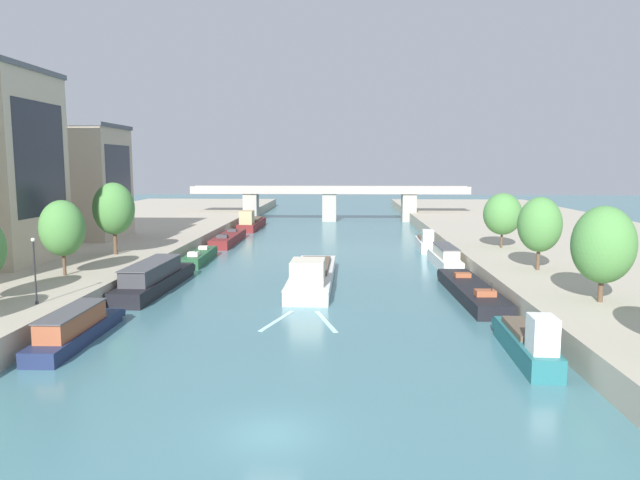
# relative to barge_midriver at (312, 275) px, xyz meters

# --- Properties ---
(ground_plane) EXTENTS (400.00, 400.00, 0.00)m
(ground_plane) POSITION_rel_barge_midriver_xyz_m (-0.06, -31.46, -1.02)
(ground_plane) COLOR teal
(quay_left) EXTENTS (36.00, 170.00, 1.89)m
(quay_left) POSITION_rel_barge_midriver_xyz_m (-34.16, 23.54, -0.07)
(quay_left) COLOR #B2A893
(quay_left) RESTS_ON ground
(quay_right) EXTENTS (36.00, 170.00, 1.89)m
(quay_right) POSITION_rel_barge_midriver_xyz_m (34.05, 23.54, -0.07)
(quay_right) COLOR #B2A893
(quay_right) RESTS_ON ground
(barge_midriver) EXTENTS (4.08, 19.90, 3.38)m
(barge_midriver) POSITION_rel_barge_midriver_xyz_m (0.00, 0.00, 0.00)
(barge_midriver) COLOR silver
(barge_midriver) RESTS_ON ground
(wake_behind_barge) EXTENTS (5.60, 5.91, 0.03)m
(wake_behind_barge) POSITION_rel_barge_midriver_xyz_m (-0.10, -12.99, -1.00)
(wake_behind_barge) COLOR silver
(wake_behind_barge) RESTS_ON ground
(moored_boat_left_upstream) EXTENTS (2.33, 11.57, 2.29)m
(moored_boat_left_upstream) POSITION_rel_barge_midriver_xyz_m (-14.40, -18.86, -0.06)
(moored_boat_left_upstream) COLOR #1E284C
(moored_boat_left_upstream) RESTS_ON ground
(moored_boat_left_near) EXTENTS (3.30, 16.35, 2.75)m
(moored_boat_left_near) POSITION_rel_barge_midriver_xyz_m (-14.39, -2.86, 0.14)
(moored_boat_left_near) COLOR black
(moored_boat_left_near) RESTS_ON ground
(moored_boat_left_lone) EXTENTS (2.48, 11.99, 2.30)m
(moored_boat_left_lone) POSITION_rel_barge_midriver_xyz_m (-14.17, 13.17, -0.39)
(moored_boat_left_lone) COLOR #235633
(moored_boat_left_lone) RESTS_ON ground
(moored_boat_left_far) EXTENTS (2.83, 16.40, 2.40)m
(moored_boat_left_far) POSITION_rel_barge_midriver_xyz_m (-14.04, 30.01, -0.34)
(moored_boat_left_far) COLOR maroon
(moored_boat_left_far) RESTS_ON ground
(moored_boat_left_gap_after) EXTENTS (3.01, 16.66, 3.63)m
(moored_boat_left_gap_after) POSITION_rel_barge_midriver_xyz_m (-13.70, 49.15, 0.06)
(moored_boat_left_gap_after) COLOR maroon
(moored_boat_left_gap_after) RESTS_ON ground
(moored_boat_right_gap_after) EXTENTS (2.17, 10.18, 3.34)m
(moored_boat_right_gap_after) POSITION_rel_barge_midriver_xyz_m (14.00, -20.85, -0.01)
(moored_boat_right_gap_after) COLOR #23666B
(moored_boat_right_gap_after) RESTS_ON ground
(moored_boat_right_end) EXTENTS (3.39, 16.71, 2.27)m
(moored_boat_right_end) POSITION_rel_barge_midriver_xyz_m (14.10, -4.56, -0.41)
(moored_boat_right_end) COLOR black
(moored_boat_right_end) RESTS_ON ground
(moored_boat_right_lone) EXTENTS (2.35, 11.93, 2.50)m
(moored_boat_right_lone) POSITION_rel_barge_midriver_xyz_m (14.39, 10.73, 0.04)
(moored_boat_right_lone) COLOR silver
(moored_boat_right_lone) RESTS_ON ground
(moored_boat_right_second) EXTENTS (2.13, 10.25, 3.03)m
(moored_boat_right_second) POSITION_rel_barge_midriver_xyz_m (14.03, 24.45, -0.07)
(moored_boat_right_second) COLOR silver
(moored_boat_right_second) RESTS_ON ground
(tree_left_third) EXTENTS (3.83, 3.83, 6.59)m
(tree_left_third) POSITION_rel_barge_midriver_xyz_m (-21.39, -5.71, 5.02)
(tree_left_third) COLOR brown
(tree_left_third) RESTS_ON quay_left
(tree_left_past_mid) EXTENTS (4.35, 4.35, 7.72)m
(tree_left_past_mid) POSITION_rel_barge_midriver_xyz_m (-21.60, 6.34, 5.81)
(tree_left_past_mid) COLOR brown
(tree_left_past_mid) RESTS_ON quay_left
(tree_right_midway) EXTENTS (4.30, 4.30, 6.80)m
(tree_right_midway) POSITION_rel_barge_midriver_xyz_m (21.14, -13.94, 4.95)
(tree_right_midway) COLOR brown
(tree_right_midway) RESTS_ON quay_right
(tree_right_nearest) EXTENTS (3.92, 3.92, 6.71)m
(tree_right_nearest) POSITION_rel_barge_midriver_xyz_m (20.85, -1.26, 5.06)
(tree_right_nearest) COLOR brown
(tree_right_nearest) RESTS_ON quay_right
(tree_right_past_mid) EXTENTS (4.37, 4.37, 6.36)m
(tree_right_past_mid) POSITION_rel_barge_midriver_xyz_m (21.30, 13.17, 4.81)
(tree_right_past_mid) COLOR brown
(tree_right_past_mid) RESTS_ON quay_right
(lamppost_left_bank) EXTENTS (0.28, 0.28, 4.66)m
(lamppost_left_bank) POSITION_rel_barge_midriver_xyz_m (-18.28, -16.27, 3.43)
(lamppost_left_bank) COLOR black
(lamppost_left_bank) RESTS_ON quay_left
(building_left_corner) EXTENTS (13.08, 10.71, 14.75)m
(building_left_corner) POSITION_rel_barge_midriver_xyz_m (-32.71, 20.37, 8.26)
(building_left_corner) COLOR #B2A38E
(building_left_corner) RESTS_ON quay_left
(bridge_far) EXTENTS (56.20, 4.40, 7.10)m
(bridge_far) POSITION_rel_barge_midriver_xyz_m (-0.06, 64.38, 3.44)
(bridge_far) COLOR #9E998E
(bridge_far) RESTS_ON ground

